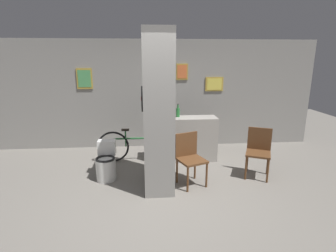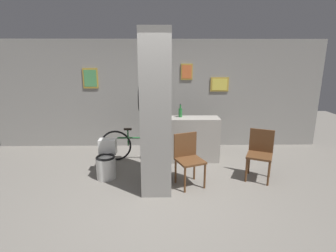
# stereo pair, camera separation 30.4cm
# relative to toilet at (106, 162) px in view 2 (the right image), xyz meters

# --- Properties ---
(ground_plane) EXTENTS (14.00, 14.00, 0.00)m
(ground_plane) POSITION_rel_toilet_xyz_m (0.92, -0.79, -0.30)
(ground_plane) COLOR slate
(wall_back) EXTENTS (8.00, 0.09, 2.60)m
(wall_back) POSITION_rel_toilet_xyz_m (0.92, 1.84, 1.01)
(wall_back) COLOR gray
(wall_back) RESTS_ON ground_plane
(pillar_center) EXTENTS (0.51, 1.00, 2.60)m
(pillar_center) POSITION_rel_toilet_xyz_m (0.95, -0.29, 1.00)
(pillar_center) COLOR gray
(pillar_center) RESTS_ON ground_plane
(counter_shelf) EXTENTS (1.32, 0.44, 0.95)m
(counter_shelf) POSITION_rel_toilet_xyz_m (1.59, 0.82, 0.18)
(counter_shelf) COLOR gray
(counter_shelf) RESTS_ON ground_plane
(toilet) EXTENTS (0.36, 0.52, 0.68)m
(toilet) POSITION_rel_toilet_xyz_m (0.00, 0.00, 0.00)
(toilet) COLOR white
(toilet) RESTS_ON ground_plane
(chair_near_pillar) EXTENTS (0.56, 0.56, 0.90)m
(chair_near_pillar) POSITION_rel_toilet_xyz_m (1.49, -0.31, 0.21)
(chair_near_pillar) COLOR brown
(chair_near_pillar) RESTS_ON ground_plane
(chair_by_doorway) EXTENTS (0.57, 0.57, 0.90)m
(chair_by_doorway) POSITION_rel_toilet_xyz_m (2.82, -0.09, 0.21)
(chair_by_doorway) COLOR brown
(chair_by_doorway) RESTS_ON ground_plane
(bicycle) EXTENTS (1.75, 0.42, 0.72)m
(bicycle) POSITION_rel_toilet_xyz_m (0.57, 0.82, 0.05)
(bicycle) COLOR black
(bicycle) RESTS_ON ground_plane
(bottle_tall) EXTENTS (0.08, 0.08, 0.29)m
(bottle_tall) POSITION_rel_toilet_xyz_m (1.42, 0.89, 0.76)
(bottle_tall) COLOR #267233
(bottle_tall) RESTS_ON counter_shelf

